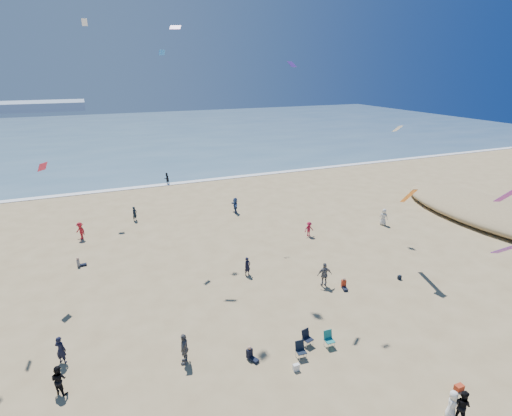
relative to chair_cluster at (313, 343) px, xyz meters
name	(u,v)px	position (x,y,z in m)	size (l,w,h in m)	color
ocean	(112,135)	(-5.00, 88.39, -0.47)	(220.00, 100.00, 0.06)	#476B84
surf_line	(138,187)	(-5.00, 38.39, -0.46)	(220.00, 1.20, 0.08)	white
standing_flyers	(226,262)	(-1.59, 10.99, 0.36)	(31.19, 46.77, 1.90)	#304B85
seated_group	(264,354)	(-2.95, 0.34, -0.08)	(19.08, 30.34, 0.84)	silver
chair_cluster	(313,343)	(0.00, 0.00, 0.00)	(2.64, 1.49, 1.00)	black
white_tote	(296,367)	(-1.68, -1.08, -0.30)	(0.35, 0.20, 0.40)	white
black_backpack	(306,333)	(0.27, 1.28, -0.31)	(0.30, 0.22, 0.38)	black
cooler	(459,388)	(5.32, -5.54, -0.35)	(0.45, 0.30, 0.30)	#B7361A
navy_bag	(399,277)	(10.43, 4.56, -0.33)	(0.28, 0.18, 0.34)	black
kites_aloft	(315,95)	(3.10, 6.24, 13.42)	(33.89, 40.95, 30.16)	#287FE3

